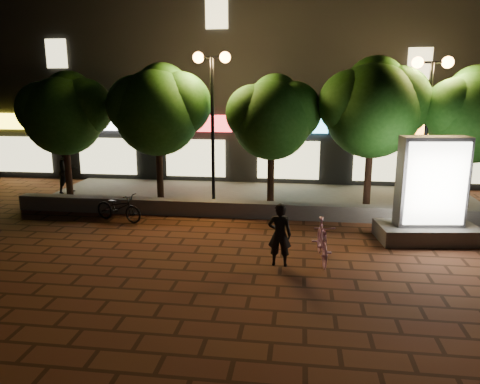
% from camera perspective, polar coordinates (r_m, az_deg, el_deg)
% --- Properties ---
extents(ground, '(80.00, 80.00, 0.00)m').
position_cam_1_polar(ground, '(11.10, -0.71, -8.96)').
color(ground, '#532C1A').
rests_on(ground, ground).
extents(retaining_wall, '(16.00, 0.45, 0.50)m').
position_cam_1_polar(retaining_wall, '(14.78, 1.52, -2.22)').
color(retaining_wall, '#64615C').
rests_on(retaining_wall, ground).
extents(sidewalk, '(16.00, 5.00, 0.08)m').
position_cam_1_polar(sidewalk, '(17.24, 2.40, -0.68)').
color(sidewalk, '#64615C').
rests_on(sidewalk, ground).
extents(building_block, '(28.00, 8.12, 11.30)m').
position_cam_1_polar(building_block, '(23.21, 4.03, 15.23)').
color(building_block, black).
rests_on(building_block, ground).
extents(tree_far_left, '(3.36, 2.80, 4.63)m').
position_cam_1_polar(tree_far_left, '(17.78, -21.06, 9.50)').
color(tree_far_left, black).
rests_on(tree_far_left, sidewalk).
extents(tree_left, '(3.60, 3.00, 4.89)m').
position_cam_1_polar(tree_left, '(16.40, -10.10, 10.45)').
color(tree_left, black).
rests_on(tree_left, sidewalk).
extents(tree_mid, '(3.24, 2.70, 4.50)m').
position_cam_1_polar(tree_mid, '(15.68, 4.20, 9.66)').
color(tree_mid, black).
rests_on(tree_mid, sidewalk).
extents(tree_right, '(3.72, 3.10, 5.07)m').
position_cam_1_polar(tree_right, '(15.81, 16.47, 10.46)').
color(tree_right, black).
rests_on(tree_right, sidewalk).
extents(tree_far_right, '(3.48, 2.90, 4.76)m').
position_cam_1_polar(tree_far_right, '(16.61, 27.51, 8.95)').
color(tree_far_right, black).
rests_on(tree_far_right, sidewalk).
extents(street_lamp_left, '(1.26, 0.36, 5.18)m').
position_cam_1_polar(street_lamp_left, '(15.65, -3.52, 12.64)').
color(street_lamp_left, black).
rests_on(street_lamp_left, sidewalk).
extents(street_lamp_right, '(1.26, 0.36, 4.98)m').
position_cam_1_polar(street_lamp_right, '(15.88, 22.67, 11.19)').
color(street_lamp_right, black).
rests_on(street_lamp_right, sidewalk).
extents(ad_kiosk, '(2.81, 1.66, 2.88)m').
position_cam_1_polar(ad_kiosk, '(13.38, 22.71, -0.89)').
color(ad_kiosk, '#64615C').
rests_on(ad_kiosk, ground).
extents(scooter_pink, '(0.61, 1.74, 1.03)m').
position_cam_1_polar(scooter_pink, '(11.26, 10.26, -6.05)').
color(scooter_pink, '#BC77A9').
rests_on(scooter_pink, ground).
extents(rider, '(0.58, 0.40, 1.53)m').
position_cam_1_polar(rider, '(10.78, 4.99, -5.36)').
color(rider, black).
rests_on(rider, ground).
extents(scooter_parked, '(1.80, 1.08, 0.90)m').
position_cam_1_polar(scooter_parked, '(14.79, -14.97, -1.87)').
color(scooter_parked, black).
rests_on(scooter_parked, ground).
extents(pedestrian, '(0.90, 1.02, 1.74)m').
position_cam_1_polar(pedestrian, '(18.86, -20.77, 2.50)').
color(pedestrian, black).
rests_on(pedestrian, sidewalk).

